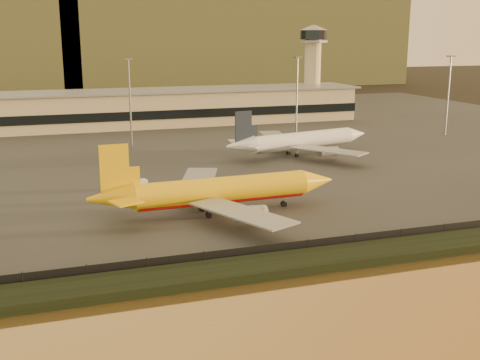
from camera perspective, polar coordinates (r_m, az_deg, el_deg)
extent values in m
plane|color=black|center=(101.27, 2.32, -4.79)|extent=(900.00, 900.00, 0.00)
cube|color=black|center=(86.30, 6.37, -7.71)|extent=(320.00, 7.00, 1.40)
cube|color=#2D2D2D|center=(190.59, -7.89, 3.86)|extent=(320.00, 220.00, 0.20)
cube|color=black|center=(89.49, 5.30, -6.48)|extent=(300.00, 0.05, 2.20)
cube|color=#C7B08A|center=(218.99, -9.43, 6.67)|extent=(160.00, 22.00, 12.00)
cube|color=black|center=(208.15, -8.91, 6.06)|extent=(160.00, 0.60, 3.00)
cube|color=gray|center=(218.34, -9.49, 8.31)|extent=(164.00, 24.00, 0.60)
cylinder|color=#C7B08A|center=(244.74, 6.86, 9.59)|extent=(6.40, 6.40, 30.00)
cylinder|color=black|center=(244.17, 6.98, 13.51)|extent=(10.40, 10.40, 3.50)
cone|color=gray|center=(244.19, 6.99, 14.16)|extent=(11.20, 11.20, 2.00)
cylinder|color=gray|center=(244.18, 6.96, 12.91)|extent=(11.20, 11.20, 0.80)
cylinder|color=slate|center=(172.56, -10.37, 6.98)|extent=(0.50, 0.50, 25.00)
cube|color=slate|center=(171.60, -10.55, 11.20)|extent=(2.20, 2.20, 0.40)
cylinder|color=slate|center=(184.49, 5.40, 7.56)|extent=(0.50, 0.50, 25.00)
cube|color=slate|center=(183.60, 5.49, 11.50)|extent=(2.20, 2.20, 0.40)
cylinder|color=slate|center=(204.93, 19.12, 7.48)|extent=(0.50, 0.50, 25.00)
cube|color=slate|center=(204.13, 19.40, 11.02)|extent=(2.20, 2.20, 0.40)
cube|color=brown|center=(447.38, -2.46, 13.99)|extent=(220.00, 160.00, 70.00)
cylinder|color=yellow|center=(109.10, -1.68, -0.91)|extent=(32.29, 5.71, 4.64)
cylinder|color=red|center=(109.30, -1.68, -1.32)|extent=(31.36, 4.66, 3.62)
cone|color=yellow|center=(116.49, 7.30, -0.07)|extent=(6.40, 4.85, 4.64)
cone|color=yellow|center=(104.53, -12.17, -1.67)|extent=(8.19, 4.91, 4.64)
cube|color=yellow|center=(103.45, -11.82, 1.11)|extent=(4.92, 0.53, 8.13)
cube|color=yellow|center=(109.14, -11.62, -0.80)|extent=(5.51, 5.48, 0.28)
cube|color=yellow|center=(100.26, -10.78, -2.05)|extent=(5.70, 5.67, 0.28)
cube|color=gray|center=(120.48, -3.97, 0.06)|extent=(12.78, 21.02, 0.28)
cylinder|color=gray|center=(118.63, -2.52, -0.77)|extent=(5.44, 2.73, 2.55)
cube|color=gray|center=(97.80, 0.17, -3.12)|extent=(13.86, 20.91, 0.28)
cylinder|color=gray|center=(101.63, 0.75, -3.22)|extent=(5.44, 2.73, 2.55)
cylinder|color=black|center=(114.51, 4.17, -2.26)|extent=(1.05, 0.85, 1.02)
cylinder|color=slate|center=(114.36, 4.17, -2.00)|extent=(0.18, 0.18, 2.09)
cylinder|color=black|center=(107.24, -3.00, -3.34)|extent=(1.05, 0.85, 1.02)
cylinder|color=slate|center=(107.09, -3.01, -3.07)|extent=(0.18, 0.18, 2.09)
cylinder|color=black|center=(111.07, -3.65, -2.75)|extent=(1.05, 0.85, 1.02)
cylinder|color=slate|center=(110.92, -3.66, -2.49)|extent=(0.18, 0.18, 2.09)
cylinder|color=white|center=(163.44, 5.97, 3.81)|extent=(31.58, 10.80, 4.36)
cylinder|color=gray|center=(163.57, 5.97, 3.55)|extent=(30.53, 9.69, 3.40)
cone|color=white|center=(175.11, 10.93, 4.29)|extent=(6.87, 5.53, 4.36)
cone|color=white|center=(152.68, 0.04, 3.32)|extent=(8.58, 5.90, 4.36)
cube|color=#1C2333|center=(152.34, 0.32, 5.12)|extent=(4.76, 1.34, 7.62)
cube|color=white|center=(157.19, -0.23, 3.73)|extent=(4.76, 4.57, 0.26)
cube|color=white|center=(149.85, 1.46, 3.24)|extent=(5.84, 5.76, 0.26)
cube|color=gray|center=(172.71, 3.37, 4.13)|extent=(9.40, 20.36, 0.26)
cylinder|color=gray|center=(171.74, 4.52, 3.65)|extent=(5.61, 3.43, 2.40)
cube|color=gray|center=(153.73, 8.36, 2.83)|extent=(16.03, 19.66, 0.26)
cylinder|color=gray|center=(157.55, 8.29, 2.65)|extent=(5.61, 3.43, 2.40)
cylinder|color=black|center=(171.38, 9.17, 2.92)|extent=(1.10, 0.95, 0.96)
cylinder|color=slate|center=(171.29, 9.18, 3.09)|extent=(0.23, 0.23, 1.96)
cylinder|color=black|center=(160.65, 5.42, 2.32)|extent=(1.10, 0.95, 0.96)
cylinder|color=slate|center=(160.55, 5.42, 2.50)|extent=(0.23, 0.23, 1.96)
cylinder|color=black|center=(163.77, 4.62, 2.56)|extent=(1.10, 0.95, 0.96)
cylinder|color=slate|center=(163.68, 4.62, 2.73)|extent=(0.23, 0.23, 1.96)
cube|color=yellow|center=(128.92, -0.44, -0.22)|extent=(4.33, 2.39, 1.85)
cube|color=white|center=(128.37, -9.79, -0.45)|extent=(4.69, 2.72, 1.99)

